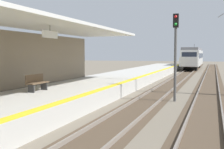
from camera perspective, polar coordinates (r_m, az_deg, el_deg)
name	(u,v)px	position (r m, az deg, el deg)	size (l,w,h in m)	color
station_platform	(88,89)	(20.27, -4.72, -2.81)	(5.00, 80.00, 0.91)	#B7B5AD
track_pair_nearest_platform	(162,91)	(22.90, 9.54, -3.07)	(2.34, 120.00, 0.16)	#4C3D2D
track_pair_middle	(209,93)	(22.61, 18.09, -3.31)	(2.34, 120.00, 0.16)	#4C3D2D
approaching_train	(193,57)	(57.26, 15.26, 3.22)	(2.93, 19.60, 4.76)	silver
rail_signal_post	(175,48)	(18.03, 12.10, 5.00)	(0.32, 0.34, 5.20)	#4C4C4C
platform_bench	(37,82)	(15.96, -14.28, -1.43)	(0.45, 1.60, 0.88)	brown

